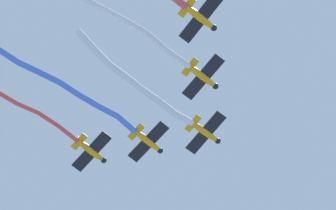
# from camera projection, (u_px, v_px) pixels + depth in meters

# --- Properties ---
(airplane_lead) EXTENTS (5.82, 6.52, 1.79)m
(airplane_lead) POSITION_uv_depth(u_px,v_px,m) (205.00, 132.00, 74.95)
(airplane_lead) COLOR orange
(smoke_trail_lead) EXTENTS (16.93, 11.66, 2.70)m
(smoke_trail_lead) POSITION_uv_depth(u_px,v_px,m) (135.00, 82.00, 71.19)
(smoke_trail_lead) COLOR white
(airplane_left_wing) EXTENTS (5.69, 6.73, 1.79)m
(airplane_left_wing) POSITION_uv_depth(u_px,v_px,m) (148.00, 141.00, 75.47)
(airplane_left_wing) COLOR orange
(smoke_trail_left_wing) EXTENTS (20.89, 22.36, 1.35)m
(smoke_trail_left_wing) POSITION_uv_depth(u_px,v_px,m) (39.00, 75.00, 71.86)
(smoke_trail_left_wing) COLOR #4C75DB
(airplane_right_wing) EXTENTS (5.79, 6.58, 1.79)m
(airplane_right_wing) POSITION_uv_depth(u_px,v_px,m) (203.00, 77.00, 72.19)
(airplane_right_wing) COLOR orange
(smoke_trail_right_wing) EXTENTS (17.19, 17.20, 2.13)m
(smoke_trail_right_wing) POSITION_uv_depth(u_px,v_px,m) (113.00, 16.00, 69.86)
(smoke_trail_right_wing) COLOR white
(airplane_slot) EXTENTS (5.69, 6.74, 1.79)m
(airplane_slot) POSITION_uv_depth(u_px,v_px,m) (91.00, 151.00, 75.71)
(airplane_slot) COLOR orange
(smoke_trail_slot) EXTENTS (18.58, 16.75, 1.57)m
(smoke_trail_slot) POSITION_uv_depth(u_px,v_px,m) (0.00, 92.00, 72.50)
(smoke_trail_slot) COLOR #DB4C4C
(airplane_trail) EXTENTS (5.82, 6.52, 1.79)m
(airplane_trail) POSITION_uv_depth(u_px,v_px,m) (200.00, 18.00, 68.88)
(airplane_trail) COLOR orange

